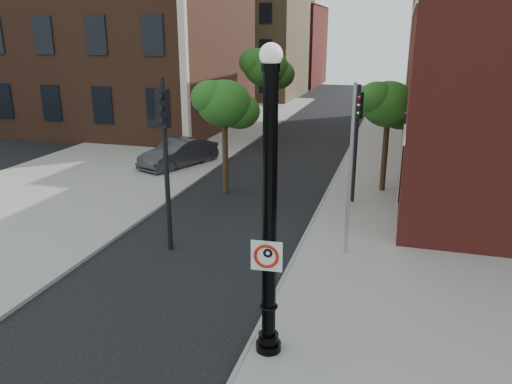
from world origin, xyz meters
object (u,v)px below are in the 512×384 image
(lamppost, at_px, (269,225))
(no_parking_sign, at_px, (267,256))
(parked_car, at_px, (179,153))
(traffic_signal_right, at_px, (357,125))
(traffic_signal_left, at_px, (164,137))

(lamppost, relative_size, no_parking_sign, 10.08)
(lamppost, relative_size, parked_car, 1.46)
(lamppost, height_order, traffic_signal_right, lamppost)
(traffic_signal_right, bearing_deg, lamppost, -71.10)
(traffic_signal_right, bearing_deg, no_parking_sign, -71.09)
(traffic_signal_left, bearing_deg, traffic_signal_right, 52.10)
(traffic_signal_left, distance_m, traffic_signal_right, 7.97)
(lamppost, bearing_deg, traffic_signal_right, 86.07)
(parked_car, relative_size, traffic_signal_left, 0.82)
(no_parking_sign, distance_m, traffic_signal_left, 6.49)
(lamppost, bearing_deg, traffic_signal_left, 134.84)
(lamppost, relative_size, traffic_signal_right, 1.35)
(lamppost, distance_m, parked_car, 16.51)
(lamppost, bearing_deg, no_parking_sign, -93.11)
(parked_car, bearing_deg, no_parking_sign, -37.03)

